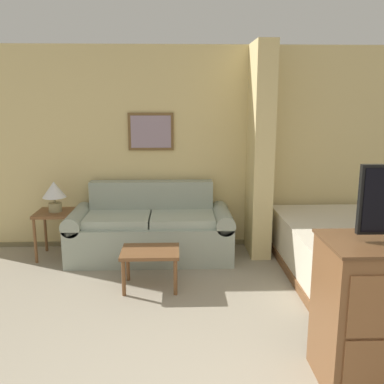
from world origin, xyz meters
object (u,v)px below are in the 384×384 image
at_px(couch, 151,230).
at_px(bed, 366,248).
at_px(coffee_table, 150,255).
at_px(table_lamp, 54,192).

xyz_separation_m(couch, bed, (2.47, -0.59, -0.05)).
bearing_deg(bed, couch, 166.57).
distance_m(couch, bed, 2.54).
bearing_deg(coffee_table, bed, 7.89).
height_order(couch, table_lamp, table_lamp).
height_order(table_lamp, bed, table_lamp).
height_order(couch, bed, couch).
distance_m(table_lamp, bed, 3.72).
xyz_separation_m(couch, table_lamp, (-1.17, 0.02, 0.49)).
distance_m(couch, table_lamp, 1.27).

